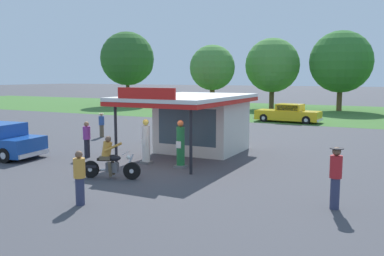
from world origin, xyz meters
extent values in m
plane|color=#424247|center=(0.00, 0.00, 0.00)|extent=(300.00, 300.00, 0.00)
cube|color=#3D6B2D|center=(0.00, 30.00, 0.00)|extent=(120.00, 24.00, 0.01)
cube|color=beige|center=(-0.14, 4.53, 1.35)|extent=(3.74, 3.46, 2.70)
cube|color=#384C56|center=(-0.14, 2.82, 1.41)|extent=(2.99, 0.05, 1.73)
cube|color=silver|center=(-0.14, 2.95, 2.78)|extent=(4.44, 7.11, 0.16)
cube|color=red|center=(-0.14, 2.95, 2.60)|extent=(4.44, 7.11, 0.18)
cube|color=red|center=(-0.14, -0.58, 3.08)|extent=(2.62, 0.08, 0.44)
cylinder|color=black|center=(1.63, -0.21, 1.35)|extent=(0.12, 0.12, 2.70)
cylinder|color=black|center=(-1.91, -0.21, 1.35)|extent=(0.12, 0.12, 2.70)
cube|color=slate|center=(-0.99, 0.67, 0.05)|extent=(0.44, 0.44, 0.10)
cylinder|color=silver|center=(-0.99, 0.67, 0.88)|extent=(0.34, 0.34, 1.55)
cube|color=white|center=(-0.99, 0.49, 0.95)|extent=(0.22, 0.02, 0.28)
sphere|color=#EACC4C|center=(-0.99, 0.67, 1.79)|extent=(0.26, 0.26, 0.26)
cube|color=slate|center=(0.70, 0.67, 0.05)|extent=(0.44, 0.44, 0.10)
cylinder|color=#1E6B33|center=(0.70, 0.67, 0.89)|extent=(0.34, 0.34, 1.59)
cube|color=white|center=(0.70, 0.49, 0.97)|extent=(0.22, 0.02, 0.28)
sphere|color=orange|center=(0.70, 0.67, 1.83)|extent=(0.26, 0.26, 0.26)
cylinder|color=black|center=(0.10, -1.92, 0.32)|extent=(0.64, 0.29, 0.64)
cylinder|color=silver|center=(0.10, -1.92, 0.32)|extent=(0.19, 0.16, 0.16)
cylinder|color=black|center=(-1.42, -2.40, 0.32)|extent=(0.64, 0.29, 0.64)
cylinder|color=silver|center=(-1.42, -2.40, 0.32)|extent=(0.19, 0.16, 0.16)
ellipsoid|color=black|center=(-0.57, -2.13, 0.78)|extent=(0.61, 0.40, 0.24)
cube|color=#59595E|center=(-0.62, -2.15, 0.42)|extent=(0.49, 0.36, 0.36)
cube|color=black|center=(-0.90, -2.24, 0.72)|extent=(0.54, 0.39, 0.10)
cylinder|color=silver|center=(0.00, -1.95, 0.60)|extent=(0.37, 0.18, 0.71)
cylinder|color=silver|center=(-0.11, -1.99, 0.98)|extent=(0.24, 0.68, 0.04)
sphere|color=silver|center=(-0.02, -1.96, 0.82)|extent=(0.16, 0.16, 0.16)
cube|color=black|center=(-1.38, -2.38, 0.44)|extent=(0.47, 0.30, 0.12)
cylinder|color=silver|center=(-1.04, -2.13, 0.28)|extent=(0.70, 0.29, 0.18)
cube|color=brown|center=(-0.84, -2.22, 0.78)|extent=(0.48, 0.44, 0.14)
cylinder|color=brown|center=(-0.69, -2.00, 0.38)|extent=(0.18, 0.26, 0.56)
cylinder|color=brown|center=(-0.60, -2.31, 0.38)|extent=(0.18, 0.26, 0.56)
cylinder|color=gold|center=(-0.80, -2.20, 1.09)|extent=(0.49, 0.43, 0.60)
sphere|color=brown|center=(-0.74, -2.19, 1.47)|extent=(0.22, 0.22, 0.22)
cylinder|color=gold|center=(-0.63, -1.94, 1.18)|extent=(0.54, 0.25, 0.31)
cylinder|color=gold|center=(-0.51, -2.32, 1.18)|extent=(0.54, 0.25, 0.31)
cube|color=#283847|center=(-7.98, -0.42, 1.30)|extent=(1.75, 0.21, 0.45)
cube|color=silver|center=(-5.82, -1.04, 0.30)|extent=(0.31, 1.85, 0.18)
cylinder|color=black|center=(-6.51, -2.03, 0.33)|extent=(0.68, 0.27, 0.66)
cylinder|color=silver|center=(-6.51, -2.03, 0.33)|extent=(0.32, 0.25, 0.30)
cylinder|color=black|center=(-6.70, -0.22, 0.33)|extent=(0.68, 0.27, 0.66)
cylinder|color=silver|center=(-6.70, -0.22, 0.33)|extent=(0.32, 0.25, 0.30)
cube|color=red|center=(-10.22, 21.45, 0.56)|extent=(5.00, 2.97, 0.77)
cube|color=red|center=(-10.05, 21.41, 1.25)|extent=(2.41, 2.08, 0.60)
cube|color=#283847|center=(-11.02, 21.67, 1.25)|extent=(0.41, 1.38, 0.48)
cube|color=#283847|center=(-10.25, 20.65, 1.25)|extent=(1.70, 0.48, 0.46)
cube|color=#283847|center=(-9.84, 22.16, 1.25)|extent=(1.70, 0.48, 0.46)
cube|color=silver|center=(-12.52, 22.07, 0.30)|extent=(0.56, 1.70, 0.18)
cube|color=silver|center=(-7.93, 20.84, 0.30)|extent=(0.56, 1.70, 0.18)
sphere|color=white|center=(-12.68, 21.51, 0.60)|extent=(0.18, 0.18, 0.18)
sphere|color=white|center=(-12.38, 22.63, 0.60)|extent=(0.18, 0.18, 0.18)
cylinder|color=black|center=(-11.98, 21.05, 0.33)|extent=(0.69, 0.36, 0.66)
cylinder|color=silver|center=(-11.98, 21.05, 0.33)|extent=(0.34, 0.29, 0.30)
cylinder|color=black|center=(-11.54, 22.69, 0.33)|extent=(0.69, 0.36, 0.66)
cylinder|color=silver|center=(-11.54, 22.69, 0.33)|extent=(0.34, 0.29, 0.30)
cylinder|color=black|center=(-8.90, 20.22, 0.33)|extent=(0.69, 0.36, 0.66)
cylinder|color=silver|center=(-8.90, 20.22, 0.33)|extent=(0.34, 0.29, 0.30)
cylinder|color=black|center=(-8.46, 21.86, 0.33)|extent=(0.69, 0.36, 0.66)
cylinder|color=silver|center=(-8.46, 21.86, 0.33)|extent=(0.34, 0.29, 0.30)
cube|color=gold|center=(0.39, 19.70, 0.57)|extent=(5.24, 2.16, 0.77)
cube|color=gold|center=(0.55, 19.70, 1.22)|extent=(2.11, 1.76, 0.54)
cube|color=#283847|center=(-0.44, 19.75, 1.22)|extent=(0.12, 1.47, 0.43)
cube|color=#283847|center=(0.50, 18.88, 1.22)|extent=(1.72, 0.12, 0.41)
cube|color=#283847|center=(0.59, 20.51, 1.22)|extent=(1.72, 0.12, 0.41)
cube|color=silver|center=(-2.21, 19.85, 0.30)|extent=(0.22, 1.79, 0.18)
cube|color=silver|center=(2.99, 19.56, 0.30)|extent=(0.22, 1.79, 0.18)
sphere|color=white|center=(-2.26, 19.24, 0.61)|extent=(0.18, 0.18, 0.18)
sphere|color=white|center=(-2.19, 20.45, 0.61)|extent=(0.18, 0.18, 0.18)
cylinder|color=black|center=(-1.41, 18.92, 0.33)|extent=(0.67, 0.24, 0.66)
cylinder|color=silver|center=(-1.41, 18.92, 0.33)|extent=(0.31, 0.24, 0.30)
cylinder|color=black|center=(-1.31, 20.68, 0.33)|extent=(0.67, 0.24, 0.66)
cylinder|color=silver|center=(-1.31, 20.68, 0.33)|extent=(0.31, 0.24, 0.30)
cylinder|color=black|center=(2.09, 18.73, 0.33)|extent=(0.67, 0.24, 0.66)
cylinder|color=silver|center=(2.09, 18.73, 0.33)|extent=(0.31, 0.24, 0.30)
cylinder|color=black|center=(2.18, 20.49, 0.33)|extent=(0.67, 0.24, 0.66)
cylinder|color=silver|center=(2.18, 20.49, 0.33)|extent=(0.31, 0.24, 0.30)
cylinder|color=#2D3351|center=(7.17, -2.10, 0.45)|extent=(0.26, 0.26, 0.90)
cylinder|color=#B21E23|center=(7.17, -2.10, 1.22)|extent=(0.34, 0.34, 0.64)
sphere|color=brown|center=(7.17, -2.10, 1.66)|extent=(0.24, 0.24, 0.24)
cylinder|color=black|center=(7.17, -2.10, 1.74)|extent=(0.39, 0.39, 0.02)
cylinder|color=brown|center=(-7.75, 6.00, 0.38)|extent=(0.26, 0.26, 0.76)
cylinder|color=#2D4C8C|center=(-7.75, 6.00, 1.03)|extent=(0.34, 0.34, 0.54)
sphere|color=tan|center=(-7.75, 6.00, 1.40)|extent=(0.21, 0.21, 0.21)
cylinder|color=beige|center=(-7.75, 6.00, 1.48)|extent=(0.33, 0.33, 0.02)
cylinder|color=black|center=(-4.19, 0.58, 0.42)|extent=(0.26, 0.26, 0.85)
cylinder|color=#8C338C|center=(-4.19, 0.58, 1.15)|extent=(0.34, 0.34, 0.60)
sphere|color=#9E704C|center=(-4.19, 0.58, 1.56)|extent=(0.23, 0.23, 0.23)
cylinder|color=#2D3351|center=(0.49, -5.09, 0.41)|extent=(0.26, 0.26, 0.81)
cylinder|color=gold|center=(0.49, -5.09, 1.10)|extent=(0.34, 0.34, 0.58)
sphere|color=brown|center=(0.49, -5.09, 1.50)|extent=(0.22, 0.22, 0.22)
cylinder|color=brown|center=(-10.40, 28.52, 1.41)|extent=(0.56, 0.56, 2.82)
sphere|color=#4C893D|center=(-10.40, 28.52, 4.71)|extent=(5.05, 5.05, 5.05)
sphere|color=#4C893D|center=(-10.32, 29.01, 4.21)|extent=(3.75, 3.75, 3.75)
cylinder|color=brown|center=(-23.02, 30.00, 1.72)|extent=(0.44, 0.44, 3.44)
sphere|color=#2D6028|center=(-23.02, 30.00, 6.00)|extent=(6.84, 6.84, 6.84)
sphere|color=#2D6028|center=(-22.10, 30.98, 5.32)|extent=(4.02, 4.02, 4.02)
cylinder|color=brown|center=(2.55, 33.67, 1.40)|extent=(0.56, 0.56, 2.81)
sphere|color=#33702D|center=(2.55, 33.67, 5.32)|extent=(6.71, 6.71, 6.71)
sphere|color=#33702D|center=(2.62, 34.67, 4.65)|extent=(3.78, 3.78, 3.78)
cylinder|color=brown|center=(-4.97, 33.41, 1.34)|extent=(0.56, 0.56, 2.68)
sphere|color=#4C893D|center=(-4.97, 33.41, 5.03)|extent=(6.27, 6.27, 6.27)
sphere|color=#4C893D|center=(-4.91, 32.63, 4.40)|extent=(4.53, 4.53, 4.53)
camera|label=1|loc=(8.73, -14.07, 3.73)|focal=38.75mm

